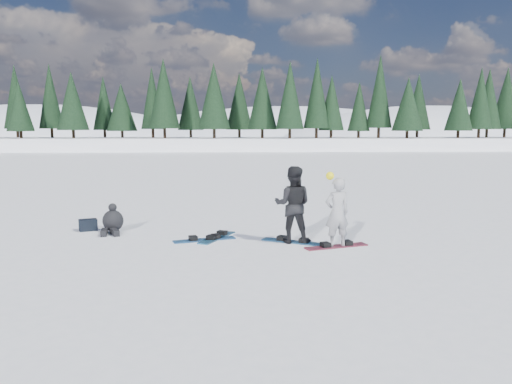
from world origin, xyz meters
TOP-DOWN VIEW (x-y plane):
  - ground at (0.00, 0.00)m, footprint 420.00×420.00m
  - alpine_backdrop at (-11.72, 189.16)m, footprint 412.50×227.00m
  - snowboarder_woman at (-0.14, 0.85)m, footprint 0.65×0.50m
  - snowboarder_man at (-1.08, 1.37)m, footprint 1.00×0.85m
  - seated_rider at (-5.59, 2.75)m, footprint 0.65×0.95m
  - gear_bag at (-6.29, 3.00)m, footprint 0.53×0.45m
  - snowboard_woman at (-0.14, 0.85)m, footprint 1.51×0.72m
  - snowboard_man at (-1.08, 1.37)m, footprint 1.45×0.97m
  - snowboard_loose_a at (-2.87, 1.91)m, footprint 0.90×1.47m
  - snowboard_loose_c at (-3.17, 1.69)m, footprint 1.51×0.74m

SIDE VIEW (x-z plane):
  - alpine_backdrop at x=-11.72m, z-range -40.57..12.63m
  - ground at x=0.00m, z-range 0.00..0.00m
  - snowboard_woman at x=-0.14m, z-range 0.00..0.03m
  - snowboard_man at x=-1.08m, z-range 0.00..0.03m
  - snowboard_loose_a at x=-2.87m, z-range 0.00..0.03m
  - snowboard_loose_c at x=-3.17m, z-range 0.00..0.03m
  - gear_bag at x=-6.29m, z-range 0.00..0.30m
  - seated_rider at x=-5.59m, z-range -0.09..0.66m
  - snowboarder_woman at x=-0.14m, z-range -0.06..1.67m
  - snowboarder_man at x=-1.08m, z-range 0.00..1.80m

